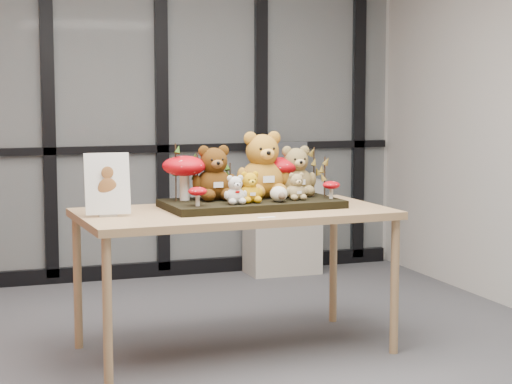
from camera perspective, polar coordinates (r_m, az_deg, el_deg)
name	(u,v)px	position (r m, az deg, el deg)	size (l,w,h in m)	color
floor	(189,367)	(5.26, -4.12, -10.69)	(5.00, 5.00, 0.00)	#57585D
room_shell	(187,63)	(5.03, -4.28, 7.92)	(5.00, 5.00, 5.00)	#B7B4AD
glass_partition	(106,103)	(7.44, -9.21, 5.40)	(4.90, 0.06, 2.78)	#2D383F
display_table	(234,221)	(5.39, -1.34, -1.79)	(1.83, 0.97, 0.84)	tan
diorama_tray	(252,204)	(5.49, -0.28, -0.73)	(1.03, 0.52, 0.04)	black
bear_pooh_yellow	(262,161)	(5.59, 0.38, 1.91)	(0.34, 0.30, 0.44)	#A86F1F
bear_brown_medium	(214,170)	(5.49, -2.62, 1.37)	(0.27, 0.25, 0.36)	#46270A
bear_tan_back	(296,168)	(5.68, 2.45, 1.46)	(0.26, 0.23, 0.34)	olive
bear_small_yellow	(250,185)	(5.36, -0.38, 0.41)	(0.15, 0.14, 0.20)	orange
bear_white_bow	(235,188)	(5.30, -1.29, 0.24)	(0.14, 0.13, 0.18)	silver
bear_beige_small	(296,185)	(5.49, 2.50, 0.44)	(0.14, 0.12, 0.18)	#9D8654
plush_cream_hedgehog	(279,193)	(5.40, 1.41, -0.08)	(0.08, 0.07, 0.10)	beige
mushroom_back_left	(184,176)	(5.48, -4.43, 1.00)	(0.26, 0.26, 0.29)	#A6050E
mushroom_back_right	(280,175)	(5.69, 1.51, 1.08)	(0.24, 0.24, 0.26)	#A6050E
mushroom_front_left	(198,196)	(5.22, -3.61, -0.22)	(0.11, 0.11, 0.12)	#A6050E
mushroom_front_right	(331,189)	(5.57, 4.65, 0.19)	(0.10, 0.10, 0.12)	#A6050E
sprig_green_far_left	(176,172)	(5.46, -4.96, 1.23)	(0.05, 0.05, 0.34)	#12360C
sprig_green_mid_left	(198,175)	(5.56, -3.62, 1.02)	(0.05, 0.05, 0.28)	#12360C
sprig_dry_far_right	(314,171)	(5.76, 3.58, 1.30)	(0.05, 0.05, 0.29)	brown
sprig_dry_mid_right	(325,177)	(5.64, 4.25, 0.94)	(0.05, 0.05, 0.25)	brown
sprig_green_centre	(230,180)	(5.64, -1.60, 0.76)	(0.05, 0.05, 0.21)	#12360C
sign_holder	(107,186)	(5.18, -9.13, 0.36)	(0.25, 0.09, 0.35)	silver
label_card	(267,217)	(5.07, 0.66, -1.57)	(0.10, 0.03, 0.00)	white
cabinet	(282,226)	(7.70, 1.63, -2.13)	(0.59, 0.34, 0.78)	#B0AA9D
monitor	(282,161)	(7.66, 1.60, 1.94)	(0.44, 0.05, 0.31)	#46494D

